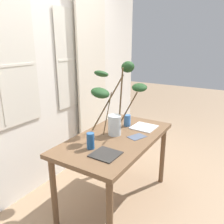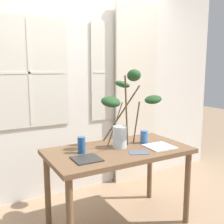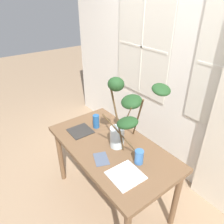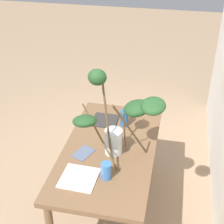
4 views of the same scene
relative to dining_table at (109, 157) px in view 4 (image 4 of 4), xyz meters
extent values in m
plane|color=#9E7F60|center=(0.00, 0.00, -0.66)|extent=(14.00, 14.00, 0.00)
cube|color=brown|center=(0.00, 0.00, 0.07)|extent=(1.31, 0.71, 0.04)
cylinder|color=brown|center=(-0.60, -0.30, -0.31)|extent=(0.06, 0.06, 0.72)
cylinder|color=brown|center=(-0.60, 0.30, -0.31)|extent=(0.06, 0.06, 0.72)
cylinder|color=silver|center=(0.04, 0.04, 0.19)|extent=(0.13, 0.13, 0.20)
cylinder|color=silver|center=(0.04, 0.04, 0.13)|extent=(0.12, 0.12, 0.06)
cylinder|color=brown|center=(0.04, 0.12, 0.30)|extent=(0.17, 0.02, 0.41)
ellipsoid|color=#1E421E|center=(0.03, 0.20, 0.51)|extent=(0.20, 0.22, 0.14)
cylinder|color=brown|center=(0.18, -0.03, 0.32)|extent=(0.15, 0.29, 0.45)
ellipsoid|color=#1E421E|center=(0.32, -0.09, 0.54)|extent=(0.22, 0.21, 0.12)
cylinder|color=brown|center=(0.14, 0.19, 0.38)|extent=(0.31, 0.22, 0.57)
ellipsoid|color=#1E421E|center=(0.24, 0.33, 0.66)|extent=(0.23, 0.22, 0.12)
cylinder|color=brown|center=(0.08, 0.00, 0.43)|extent=(0.11, 0.11, 0.67)
ellipsoid|color=#1E421E|center=(0.13, -0.05, 0.77)|extent=(0.18, 0.19, 0.13)
cylinder|color=#235693|center=(-0.34, 0.06, 0.16)|extent=(0.07, 0.07, 0.15)
cylinder|color=#386BAD|center=(0.33, 0.05, 0.15)|extent=(0.08, 0.08, 0.13)
cube|color=#2D2B28|center=(-0.37, -0.12, 0.10)|extent=(0.22, 0.22, 0.01)
cube|color=white|center=(0.37, -0.14, 0.10)|extent=(0.26, 0.26, 0.01)
cube|color=#4C566B|center=(0.10, -0.18, 0.09)|extent=(0.20, 0.17, 0.00)
camera|label=1|loc=(-1.80, -1.06, 1.00)|focal=36.53mm
camera|label=2|loc=(-1.23, -2.07, 0.84)|focal=43.38mm
camera|label=3|loc=(1.26, -0.94, 1.35)|focal=33.63mm
camera|label=4|loc=(2.03, 0.45, 1.73)|focal=53.87mm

